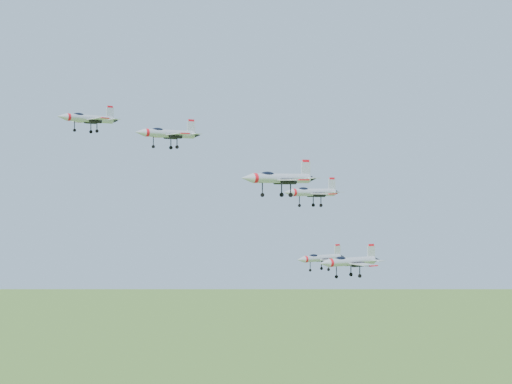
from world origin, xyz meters
TOP-DOWN VIEW (x-y plane):
  - jet_lead at (-19.36, 16.47)m, footprint 12.37×10.38m
  - jet_left_high at (-11.45, -0.61)m, footprint 12.21×10.07m
  - jet_right_high at (-2.99, -21.31)m, footprint 13.31×10.92m
  - jet_left_low at (20.58, 2.77)m, footprint 13.66×11.21m
  - jet_right_low at (20.20, -9.24)m, footprint 13.77×11.29m
  - jet_trail at (19.80, -1.11)m, footprint 11.56×9.53m

SIDE VIEW (x-z plane):
  - jet_trail at x=19.80m, z-range 126.61..129.70m
  - jet_right_low at x=20.20m, z-range 126.37..130.06m
  - jet_left_low at x=20.58m, z-range 138.74..142.40m
  - jet_right_high at x=-2.99m, z-range 141.03..144.60m
  - jet_left_high at x=-11.45m, z-range 148.80..152.07m
  - jet_lead at x=-19.36m, z-range 152.32..155.63m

